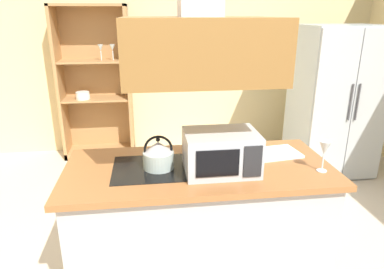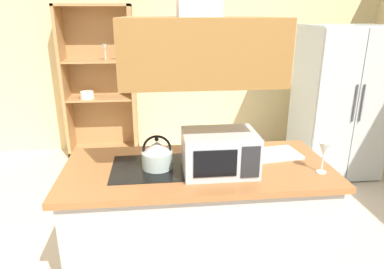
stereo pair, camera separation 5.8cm
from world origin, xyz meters
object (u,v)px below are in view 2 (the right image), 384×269
dish_cabinet (101,91)px  cutting_board (275,154)px  microwave (219,152)px  wine_glass_on_counter (324,150)px  kettle (157,154)px  refrigerator (339,102)px

dish_cabinet → cutting_board: bearing=-57.5°
dish_cabinet → microwave: bearing=-67.3°
microwave → wine_glass_on_counter: microwave is taller
kettle → cutting_board: bearing=8.7°
dish_cabinet → microwave: (1.12, -2.68, 0.15)m
refrigerator → wine_glass_on_counter: bearing=-120.8°
dish_cabinet → cutting_board: dish_cabinet is taller
dish_cabinet → kettle: (0.73, -2.59, 0.11)m
kettle → refrigerator: bearing=37.9°
cutting_board → microwave: bearing=-153.7°
refrigerator → wine_glass_on_counter: size_ratio=8.46×
refrigerator → cutting_board: 2.02m
kettle → microwave: microwave is taller
cutting_board → refrigerator: bearing=49.7°
refrigerator → wine_glass_on_counter: (-1.11, -1.85, 0.18)m
cutting_board → microwave: microwave is taller
kettle → microwave: 0.41m
cutting_board → microwave: (-0.45, -0.22, 0.12)m
kettle → cutting_board: kettle is taller
kettle → microwave: (0.39, -0.09, 0.04)m
refrigerator → dish_cabinet: 3.02m
kettle → cutting_board: size_ratio=0.66×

